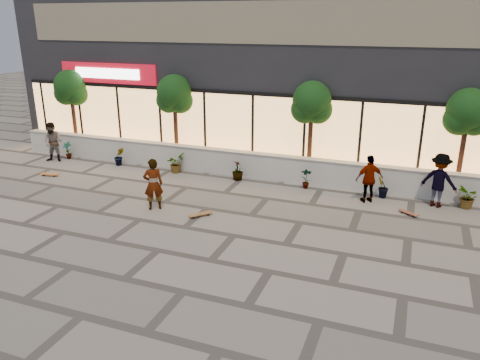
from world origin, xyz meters
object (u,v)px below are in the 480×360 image
(tree_midwest, at_px, (174,96))
(skater_right_far, at_px, (439,180))
(skater_center, at_px, (153,184))
(skateboard_left, at_px, (50,174))
(skater_right_near, at_px, (369,179))
(skateboard_right_near, at_px, (408,213))
(tree_west, at_px, (71,90))
(tree_east, at_px, (468,115))
(tree_mideast, at_px, (312,105))
(skater_left, at_px, (53,142))
(skateboard_center, at_px, (200,214))

(tree_midwest, height_order, skater_right_far, tree_midwest)
(skater_center, height_order, skateboard_left, skater_center)
(tree_midwest, distance_m, skater_right_near, 9.01)
(tree_midwest, height_order, skateboard_right_near, tree_midwest)
(skater_right_far, bearing_deg, skateboard_right_near, 70.98)
(skater_right_near, xyz_separation_m, skater_right_far, (2.26, 0.43, 0.09))
(tree_west, distance_m, tree_east, 17.00)
(tree_mideast, bearing_deg, tree_west, 180.00)
(skater_left, height_order, skater_right_near, skater_left)
(skater_center, distance_m, skateboard_left, 6.12)
(skater_right_far, bearing_deg, skater_left, 19.46)
(skater_right_far, bearing_deg, tree_mideast, 1.88)
(tree_east, bearing_deg, tree_mideast, 180.00)
(tree_mideast, relative_size, skater_left, 2.19)
(tree_east, height_order, skater_center, tree_east)
(skater_right_near, distance_m, skateboard_right_near, 1.76)
(tree_midwest, relative_size, skater_right_far, 2.08)
(tree_midwest, distance_m, skateboard_right_near, 10.69)
(tree_east, bearing_deg, skater_right_near, -148.11)
(tree_mideast, bearing_deg, tree_midwest, 180.00)
(skateboard_center, bearing_deg, skater_left, 110.78)
(skater_center, relative_size, skateboard_center, 2.37)
(skater_left, bearing_deg, skater_right_near, -14.42)
(tree_mideast, height_order, skater_left, tree_mideast)
(tree_mideast, relative_size, skateboard_left, 4.75)
(tree_east, relative_size, skater_center, 2.20)
(skateboard_left, xyz_separation_m, skateboard_right_near, (13.99, 1.04, -0.01))
(skater_center, height_order, skateboard_center, skater_center)
(tree_midwest, xyz_separation_m, skater_right_near, (8.56, -1.83, -2.13))
(skateboard_left, bearing_deg, skater_right_far, -1.33)
(skater_right_far, bearing_deg, tree_midwest, 10.69)
(skater_right_near, distance_m, skater_right_far, 2.31)
(tree_mideast, xyz_separation_m, skater_right_near, (2.56, -1.83, -2.13))
(tree_west, height_order, tree_mideast, same)
(tree_west, relative_size, tree_east, 1.00)
(skater_left, bearing_deg, tree_midwest, 4.48)
(tree_west, distance_m, skateboard_left, 4.84)
(tree_mideast, distance_m, skater_left, 11.61)
(skater_left, distance_m, skateboard_right_near, 15.29)
(skater_right_near, height_order, skateboard_right_near, skater_right_near)
(tree_midwest, bearing_deg, skater_left, -161.26)
(skateboard_right_near, bearing_deg, tree_mideast, -179.45)
(skater_left, xyz_separation_m, skater_right_near, (13.84, -0.04, -0.04))
(tree_east, bearing_deg, skater_right_far, -115.80)
(tree_east, relative_size, skater_right_far, 2.08)
(tree_midwest, bearing_deg, skateboard_center, -55.02)
(tree_mideast, distance_m, skateboard_center, 6.37)
(tree_west, height_order, skater_right_near, tree_west)
(skater_right_near, distance_m, skateboard_center, 6.02)
(skater_center, relative_size, skateboard_right_near, 2.63)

